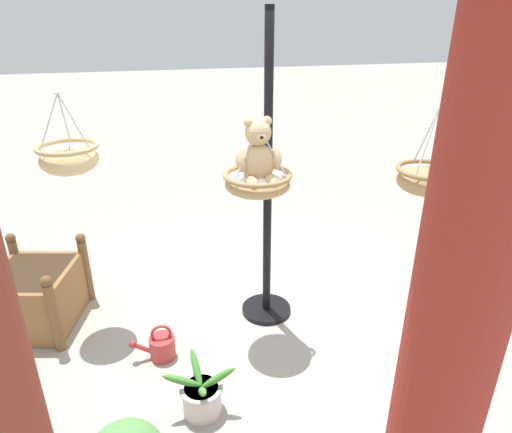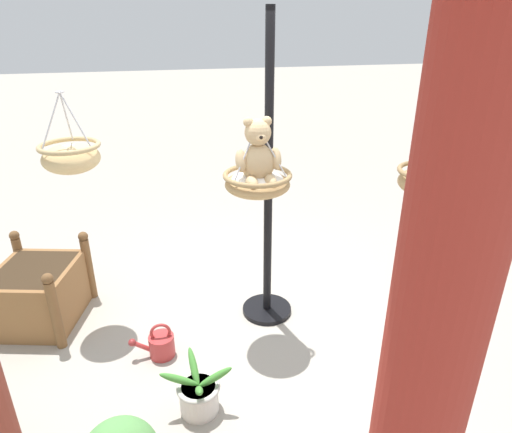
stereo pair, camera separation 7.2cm
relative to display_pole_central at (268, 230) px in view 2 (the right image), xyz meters
The scene contains 9 objects.
ground_plane 0.85m from the display_pole_central, 49.80° to the left, with size 40.00×40.00×0.00m, color #A8A093.
display_pole_central is the anchor object (origin of this frame).
hanging_basket_with_teddy 0.60m from the display_pole_central, 59.04° to the left, with size 0.51×0.51×0.52m.
teddy_bear 0.80m from the display_pole_central, 61.23° to the left, with size 0.33×0.30×0.48m.
hanging_basket_left_high 1.32m from the display_pole_central, 157.71° to the left, with size 0.48×0.48×0.65m.
hanging_basket_right_low 1.65m from the display_pole_central, ahead, with size 0.46×0.46×0.61m.
wooden_planter_box 2.07m from the display_pole_central, ahead, with size 0.88×0.93×0.69m.
potted_plant_bushy_green 1.40m from the display_pole_central, 53.63° to the left, with size 0.50×0.47×0.39m.
watering_can 1.26m from the display_pole_central, 21.14° to the left, with size 0.35×0.20×0.30m.
Camera 2 is at (0.71, 3.09, 2.48)m, focal length 31.47 mm.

